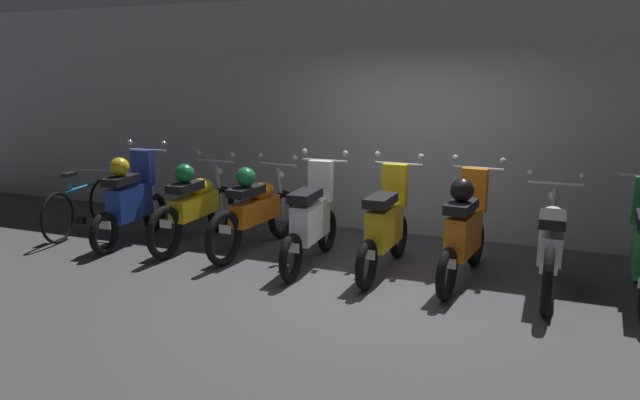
{
  "coord_description": "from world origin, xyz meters",
  "views": [
    {
      "loc": [
        1.58,
        -5.51,
        2.18
      ],
      "look_at": [
        -0.79,
        0.53,
        0.75
      ],
      "focal_mm": 32.34,
      "sensor_mm": 36.0,
      "label": 1
    }
  ],
  "objects_px": {
    "motorbike_slot_3": "(312,220)",
    "motorbike_slot_0": "(131,199)",
    "motorbike_slot_1": "(195,204)",
    "bicycle": "(82,207)",
    "motorbike_slot_4": "(386,226)",
    "motorbike_slot_6": "(550,243)",
    "motorbike_slot_2": "(256,209)",
    "motorbike_slot_5": "(464,229)"
  },
  "relations": [
    {
      "from": "motorbike_slot_3",
      "to": "motorbike_slot_0",
      "type": "bearing_deg",
      "value": 179.93
    },
    {
      "from": "motorbike_slot_1",
      "to": "motorbike_slot_3",
      "type": "distance_m",
      "value": 1.72
    },
    {
      "from": "motorbike_slot_0",
      "to": "bicycle",
      "type": "bearing_deg",
      "value": 174.88
    },
    {
      "from": "motorbike_slot_0",
      "to": "motorbike_slot_2",
      "type": "height_order",
      "value": "motorbike_slot_0"
    },
    {
      "from": "motorbike_slot_5",
      "to": "motorbike_slot_0",
      "type": "bearing_deg",
      "value": -179.03
    },
    {
      "from": "motorbike_slot_3",
      "to": "motorbike_slot_6",
      "type": "relative_size",
      "value": 0.86
    },
    {
      "from": "motorbike_slot_6",
      "to": "bicycle",
      "type": "height_order",
      "value": "motorbike_slot_6"
    },
    {
      "from": "motorbike_slot_3",
      "to": "motorbike_slot_5",
      "type": "distance_m",
      "value": 1.71
    },
    {
      "from": "motorbike_slot_3",
      "to": "motorbike_slot_4",
      "type": "relative_size",
      "value": 1.0
    },
    {
      "from": "motorbike_slot_2",
      "to": "motorbike_slot_6",
      "type": "bearing_deg",
      "value": -1.74
    },
    {
      "from": "motorbike_slot_5",
      "to": "motorbike_slot_6",
      "type": "bearing_deg",
      "value": 3.92
    },
    {
      "from": "motorbike_slot_2",
      "to": "motorbike_slot_6",
      "type": "distance_m",
      "value": 3.41
    },
    {
      "from": "motorbike_slot_1",
      "to": "bicycle",
      "type": "height_order",
      "value": "motorbike_slot_1"
    },
    {
      "from": "motorbike_slot_2",
      "to": "motorbike_slot_4",
      "type": "height_order",
      "value": "motorbike_slot_4"
    },
    {
      "from": "motorbike_slot_5",
      "to": "bicycle",
      "type": "height_order",
      "value": "motorbike_slot_5"
    },
    {
      "from": "motorbike_slot_4",
      "to": "motorbike_slot_6",
      "type": "height_order",
      "value": "motorbike_slot_4"
    },
    {
      "from": "bicycle",
      "to": "motorbike_slot_2",
      "type": "bearing_deg",
      "value": 3.29
    },
    {
      "from": "bicycle",
      "to": "motorbike_slot_0",
      "type": "bearing_deg",
      "value": -5.12
    },
    {
      "from": "motorbike_slot_3",
      "to": "bicycle",
      "type": "relative_size",
      "value": 0.98
    },
    {
      "from": "motorbike_slot_0",
      "to": "motorbike_slot_4",
      "type": "relative_size",
      "value": 1.0
    },
    {
      "from": "motorbike_slot_3",
      "to": "motorbike_slot_4",
      "type": "xyz_separation_m",
      "value": [
        0.86,
        0.07,
        0.0
      ]
    },
    {
      "from": "motorbike_slot_0",
      "to": "motorbike_slot_4",
      "type": "distance_m",
      "value": 3.42
    },
    {
      "from": "motorbike_slot_4",
      "to": "bicycle",
      "type": "distance_m",
      "value": 4.34
    },
    {
      "from": "motorbike_slot_4",
      "to": "bicycle",
      "type": "bearing_deg",
      "value": 179.83
    },
    {
      "from": "motorbike_slot_4",
      "to": "motorbike_slot_2",
      "type": "bearing_deg",
      "value": 174.5
    },
    {
      "from": "motorbike_slot_0",
      "to": "motorbike_slot_6",
      "type": "bearing_deg",
      "value": 1.46
    },
    {
      "from": "motorbike_slot_1",
      "to": "motorbike_slot_2",
      "type": "relative_size",
      "value": 1.0
    },
    {
      "from": "motorbike_slot_2",
      "to": "motorbike_slot_4",
      "type": "xyz_separation_m",
      "value": [
        1.71,
        -0.16,
        -0.0
      ]
    },
    {
      "from": "motorbike_slot_0",
      "to": "motorbike_slot_1",
      "type": "height_order",
      "value": "motorbike_slot_0"
    },
    {
      "from": "motorbike_slot_1",
      "to": "motorbike_slot_6",
      "type": "relative_size",
      "value": 1.0
    },
    {
      "from": "motorbike_slot_0",
      "to": "motorbike_slot_4",
      "type": "xyz_separation_m",
      "value": [
        3.42,
        0.07,
        -0.04
      ]
    },
    {
      "from": "motorbike_slot_0",
      "to": "bicycle",
      "type": "height_order",
      "value": "motorbike_slot_0"
    },
    {
      "from": "motorbike_slot_3",
      "to": "motorbike_slot_1",
      "type": "bearing_deg",
      "value": 173.41
    },
    {
      "from": "motorbike_slot_1",
      "to": "motorbike_slot_4",
      "type": "xyz_separation_m",
      "value": [
        2.56,
        -0.12,
        -0.0
      ]
    },
    {
      "from": "motorbike_slot_2",
      "to": "motorbike_slot_3",
      "type": "bearing_deg",
      "value": -15.58
    },
    {
      "from": "motorbike_slot_0",
      "to": "motorbike_slot_3",
      "type": "relative_size",
      "value": 1.0
    },
    {
      "from": "motorbike_slot_0",
      "to": "motorbike_slot_6",
      "type": "relative_size",
      "value": 0.86
    },
    {
      "from": "motorbike_slot_1",
      "to": "bicycle",
      "type": "relative_size",
      "value": 1.14
    },
    {
      "from": "motorbike_slot_0",
      "to": "motorbike_slot_1",
      "type": "distance_m",
      "value": 0.88
    },
    {
      "from": "motorbike_slot_0",
      "to": "motorbike_slot_5",
      "type": "bearing_deg",
      "value": 0.97
    },
    {
      "from": "motorbike_slot_2",
      "to": "bicycle",
      "type": "distance_m",
      "value": 2.64
    },
    {
      "from": "bicycle",
      "to": "motorbike_slot_4",
      "type": "bearing_deg",
      "value": -0.17
    }
  ]
}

